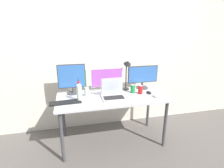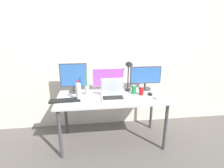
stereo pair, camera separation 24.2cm
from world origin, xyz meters
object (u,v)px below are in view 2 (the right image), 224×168
(monitor_right, at_px, (145,77))
(mouse_by_laptop, at_px, (150,94))
(keyboard_main, at_px, (65,100))
(soda_can_by_laptop, at_px, (134,89))
(work_desk, at_px, (112,101))
(monitor_left, at_px, (74,77))
(soda_can_near_keyboard, at_px, (141,91))
(laptop_silver, at_px, (112,93))
(bamboo_vase, at_px, (87,90))
(water_bottle, at_px, (79,91))
(desk_lamp, at_px, (129,69))
(monitor_center, at_px, (108,79))
(mouse_by_keyboard, at_px, (156,98))

(monitor_right, relative_size, mouse_by_laptop, 4.85)
(keyboard_main, bearing_deg, soda_can_by_laptop, 7.07)
(work_desk, relative_size, soda_can_by_laptop, 12.22)
(monitor_left, xyz_separation_m, soda_can_near_keyboard, (0.97, -0.23, -0.17))
(laptop_silver, bearing_deg, work_desk, 88.91)
(work_desk, bearing_deg, bamboo_vase, 166.13)
(monitor_right, distance_m, keyboard_main, 1.25)
(laptop_silver, bearing_deg, soda_can_by_laptop, 19.67)
(mouse_by_laptop, height_order, water_bottle, water_bottle)
(water_bottle, bearing_deg, desk_lamp, 20.10)
(monitor_left, xyz_separation_m, mouse_by_laptop, (1.09, -0.26, -0.22))
(monitor_right, distance_m, soda_can_by_laptop, 0.31)
(monitor_center, xyz_separation_m, laptop_silver, (0.03, -0.28, -0.12))
(keyboard_main, bearing_deg, monitor_center, 25.18)
(work_desk, height_order, mouse_by_laptop, mouse_by_laptop)
(desk_lamp, bearing_deg, monitor_center, 174.06)
(monitor_center, relative_size, bamboo_vase, 1.27)
(monitor_left, xyz_separation_m, soda_can_by_laptop, (0.87, -0.17, -0.17))
(mouse_by_keyboard, height_order, soda_can_by_laptop, soda_can_by_laptop)
(soda_can_near_keyboard, relative_size, bamboo_vase, 0.33)
(monitor_center, height_order, mouse_by_laptop, monitor_center)
(soda_can_near_keyboard, bearing_deg, mouse_by_keyboard, -48.07)
(laptop_silver, height_order, bamboo_vase, bamboo_vase)
(monitor_right, height_order, mouse_by_keyboard, monitor_right)
(monitor_left, bearing_deg, bamboo_vase, -37.48)
(keyboard_main, relative_size, mouse_by_keyboard, 3.70)
(monitor_center, distance_m, keyboard_main, 0.71)
(mouse_by_keyboard, bearing_deg, water_bottle, 158.86)
(mouse_by_keyboard, xyz_separation_m, bamboo_vase, (-0.94, 0.26, 0.06))
(work_desk, distance_m, monitor_center, 0.34)
(water_bottle, bearing_deg, mouse_by_laptop, 2.82)
(mouse_by_laptop, relative_size, water_bottle, 0.37)
(keyboard_main, height_order, water_bottle, water_bottle)
(work_desk, relative_size, monitor_left, 3.52)
(desk_lamp, bearing_deg, soda_can_near_keyboard, -51.19)
(monitor_center, distance_m, water_bottle, 0.53)
(soda_can_near_keyboard, relative_size, soda_can_by_laptop, 1.00)
(monitor_center, xyz_separation_m, mouse_by_laptop, (0.58, -0.25, -0.17))
(keyboard_main, xyz_separation_m, soda_can_near_keyboard, (1.07, 0.11, 0.05))
(monitor_center, xyz_separation_m, bamboo_vase, (-0.32, -0.13, -0.10))
(laptop_silver, relative_size, keyboard_main, 0.77)
(monitor_left, distance_m, water_bottle, 0.34)
(monitor_center, relative_size, monitor_right, 0.98)
(work_desk, bearing_deg, mouse_by_keyboard, -16.65)
(work_desk, bearing_deg, mouse_by_laptop, -3.18)
(mouse_by_keyboard, bearing_deg, monitor_right, 78.96)
(mouse_by_keyboard, bearing_deg, mouse_by_laptop, 87.55)
(mouse_by_keyboard, distance_m, soda_can_near_keyboard, 0.24)
(work_desk, distance_m, mouse_by_keyboard, 0.62)
(mouse_by_keyboard, relative_size, soda_can_near_keyboard, 0.87)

